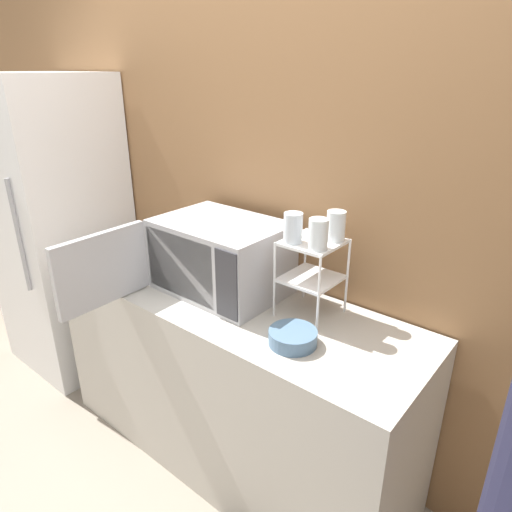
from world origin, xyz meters
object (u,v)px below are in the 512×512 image
object	(u,v)px
microwave	(215,257)
dish_rack	(312,263)
glass_front_right	(318,234)
refrigerator	(60,229)
glass_back_right	(336,226)
bowl	(293,338)
glass_front_left	(293,228)

from	to	relation	value
microwave	dish_rack	size ratio (longest dim) A/B	2.60
glass_front_right	microwave	bearing A→B (deg)	-176.81
refrigerator	dish_rack	bearing A→B (deg)	4.30
microwave	glass_front_right	bearing A→B (deg)	3.19
refrigerator	glass_back_right	bearing A→B (deg)	6.12
glass_back_right	glass_front_right	size ratio (longest dim) A/B	1.00
bowl	refrigerator	world-z (taller)	refrigerator
dish_rack	glass_back_right	xyz separation A→B (m)	(0.06, 0.06, 0.15)
microwave	glass_front_left	world-z (taller)	glass_front_left
glass_front_left	glass_front_right	xyz separation A→B (m)	(0.11, 0.00, 0.00)
dish_rack	microwave	bearing A→B (deg)	-168.81
glass_front_left	glass_front_right	bearing A→B (deg)	0.13
glass_front_right	glass_front_left	bearing A→B (deg)	-179.87
glass_front_right	refrigerator	xyz separation A→B (m)	(-1.85, -0.07, -0.37)
glass_front_right	bowl	distance (m)	0.40
glass_front_right	refrigerator	bearing A→B (deg)	-177.75
microwave	refrigerator	bearing A→B (deg)	-178.11
dish_rack	bowl	xyz separation A→B (m)	(0.08, -0.23, -0.21)
glass_front_left	refrigerator	bearing A→B (deg)	-177.61
glass_front_right	glass_back_right	bearing A→B (deg)	89.19
microwave	dish_rack	xyz separation A→B (m)	(0.46, 0.09, 0.07)
microwave	bowl	world-z (taller)	microwave
microwave	glass_front_left	bearing A→B (deg)	4.05
glass_front_left	glass_back_right	world-z (taller)	same
glass_back_right	dish_rack	bearing A→B (deg)	-133.69
bowl	microwave	bearing A→B (deg)	165.20
glass_front_left	glass_back_right	size ratio (longest dim) A/B	1.00
glass_back_right	bowl	world-z (taller)	glass_back_right
glass_front_left	glass_back_right	bearing A→B (deg)	47.34
dish_rack	glass_front_left	size ratio (longest dim) A/B	2.76
microwave	dish_rack	world-z (taller)	microwave
glass_front_left	glass_back_right	xyz separation A→B (m)	(0.12, 0.13, 0.00)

